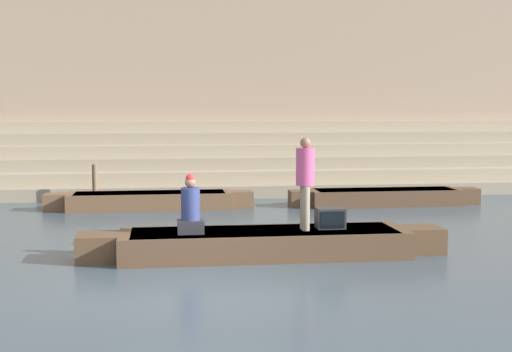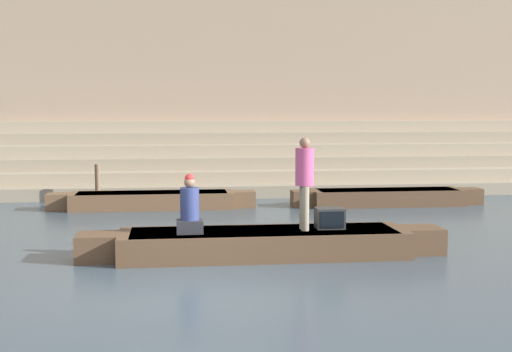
% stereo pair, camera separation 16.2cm
% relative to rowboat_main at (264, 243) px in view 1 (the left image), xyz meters
% --- Properties ---
extents(ground_plane, '(120.00, 120.00, 0.00)m').
position_rel_rowboat_main_xyz_m(ground_plane, '(-1.35, -1.76, -0.26)').
color(ground_plane, '#3D4C56').
extents(ghat_steps, '(36.00, 4.04, 2.27)m').
position_rel_rowboat_main_xyz_m(ghat_steps, '(-1.35, 10.80, 0.56)').
color(ghat_steps, gray).
rests_on(ghat_steps, ground).
extents(back_wall, '(34.20, 1.28, 7.11)m').
position_rel_rowboat_main_xyz_m(back_wall, '(-1.35, 12.85, 3.27)').
color(back_wall, tan).
rests_on(back_wall, ground).
extents(rowboat_main, '(6.84, 1.51, 0.49)m').
position_rel_rowboat_main_xyz_m(rowboat_main, '(0.00, 0.00, 0.00)').
color(rowboat_main, brown).
rests_on(rowboat_main, ground).
extents(person_standing, '(0.34, 0.34, 1.73)m').
position_rel_rowboat_main_xyz_m(person_standing, '(0.76, -0.03, 1.23)').
color(person_standing, gray).
rests_on(person_standing, rowboat_main).
extents(person_rowing, '(0.48, 0.38, 1.09)m').
position_rel_rowboat_main_xyz_m(person_rowing, '(-1.37, -0.12, 0.67)').
color(person_rowing, '#28282D').
rests_on(person_rowing, rowboat_main).
extents(tv_set, '(0.53, 0.41, 0.39)m').
position_rel_rowboat_main_xyz_m(tv_set, '(1.27, 0.07, 0.43)').
color(tv_set, '#2D2D2D').
rests_on(tv_set, rowboat_main).
extents(moored_boat_shore, '(5.47, 1.09, 0.45)m').
position_rel_rowboat_main_xyz_m(moored_boat_shore, '(4.36, 6.38, -0.02)').
color(moored_boat_shore, brown).
rests_on(moored_boat_shore, ground).
extents(moored_boat_distant, '(5.63, 1.09, 0.45)m').
position_rel_rowboat_main_xyz_m(moored_boat_distant, '(-2.22, 6.51, -0.02)').
color(moored_boat_distant, brown).
rests_on(moored_boat_distant, ground).
extents(mooring_post, '(0.15, 0.15, 1.14)m').
position_rel_rowboat_main_xyz_m(mooring_post, '(-3.79, 7.60, 0.31)').
color(mooring_post, brown).
rests_on(mooring_post, ground).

